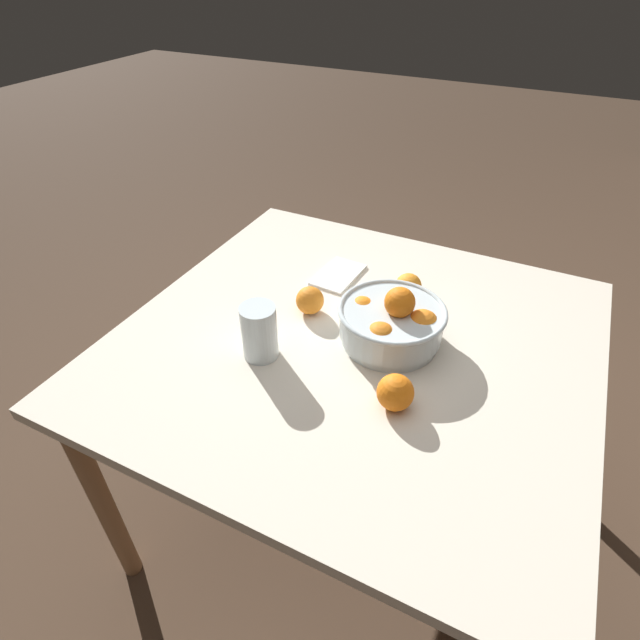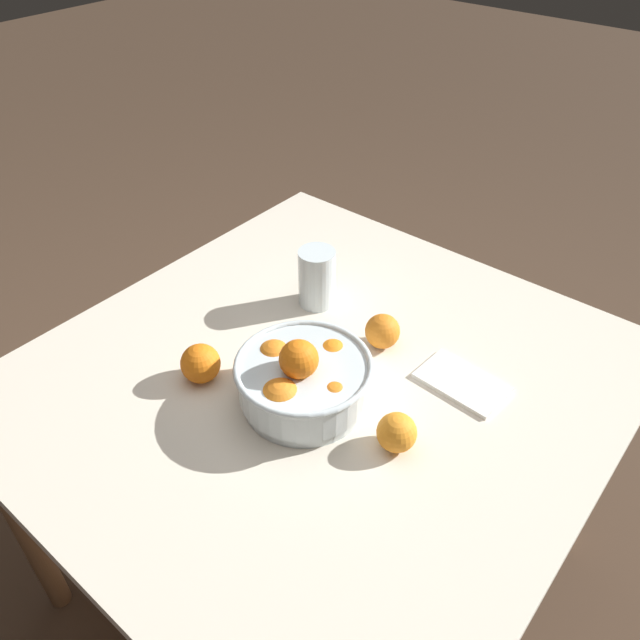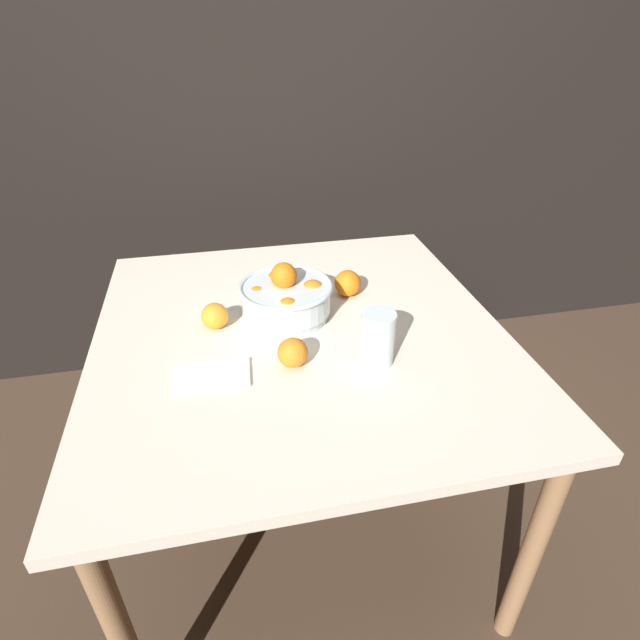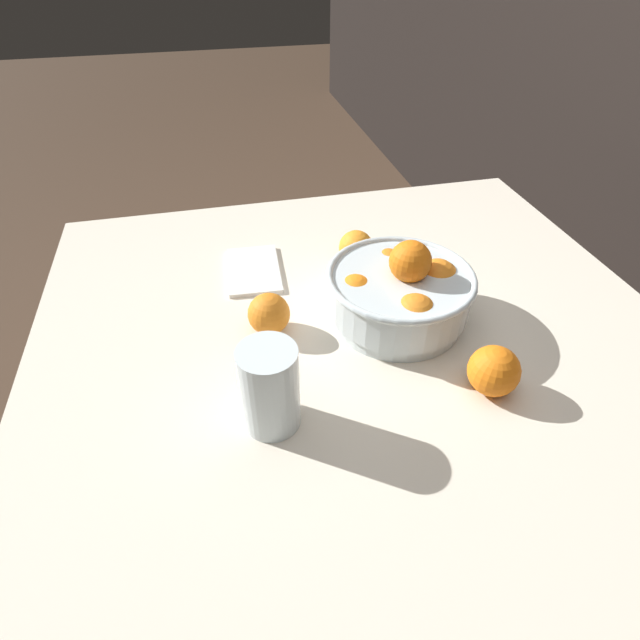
{
  "view_description": "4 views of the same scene",
  "coord_description": "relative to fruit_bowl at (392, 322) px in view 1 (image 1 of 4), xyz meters",
  "views": [
    {
      "loc": [
        0.86,
        0.32,
        1.48
      ],
      "look_at": [
        0.06,
        -0.07,
        0.79
      ],
      "focal_mm": 28.0,
      "sensor_mm": 36.0,
      "label": 1
    },
    {
      "loc": [
        -0.55,
        0.67,
        1.56
      ],
      "look_at": [
        0.06,
        -0.07,
        0.78
      ],
      "focal_mm": 35.0,
      "sensor_mm": 36.0,
      "label": 2
    },
    {
      "loc": [
        -0.17,
        -1.07,
        1.43
      ],
      "look_at": [
        0.04,
        -0.05,
        0.77
      ],
      "focal_mm": 28.0,
      "sensor_mm": 36.0,
      "label": 3
    },
    {
      "loc": [
        0.6,
        -0.21,
        1.27
      ],
      "look_at": [
        0.04,
        -0.08,
        0.8
      ],
      "focal_mm": 28.0,
      "sensor_mm": 36.0,
      "label": 4
    }
  ],
  "objects": [
    {
      "name": "ground_plane",
      "position": [
        0.02,
        -0.08,
        -0.77
      ],
      "size": [
        12.0,
        12.0,
        0.0
      ],
      "primitive_type": "plane",
      "color": "#4C3828"
    },
    {
      "name": "dining_table",
      "position": [
        0.02,
        -0.08,
        -0.13
      ],
      "size": [
        1.04,
        1.09,
        0.72
      ],
      "color": "beige",
      "rests_on": "ground_plane"
    },
    {
      "name": "fruit_bowl",
      "position": [
        0.0,
        0.0,
        0.0
      ],
      "size": [
        0.25,
        0.25,
        0.15
      ],
      "color": "silver",
      "rests_on": "dining_table"
    },
    {
      "name": "juice_glass",
      "position": [
        0.17,
        -0.25,
        0.0
      ],
      "size": [
        0.08,
        0.08,
        0.13
      ],
      "color": "#F4A314",
      "rests_on": "dining_table"
    },
    {
      "name": "orange_loose_near_bowl",
      "position": [
        0.19,
        0.08,
        -0.02
      ],
      "size": [
        0.08,
        0.08,
        0.08
      ],
      "primitive_type": "sphere",
      "color": "orange",
      "rests_on": "dining_table"
    },
    {
      "name": "orange_loose_front",
      "position": [
        -0.02,
        -0.22,
        -0.02
      ],
      "size": [
        0.07,
        0.07,
        0.07
      ],
      "primitive_type": "sphere",
      "color": "orange",
      "rests_on": "dining_table"
    },
    {
      "name": "orange_loose_aside",
      "position": [
        -0.19,
        -0.02,
        -0.02
      ],
      "size": [
        0.07,
        0.07,
        0.07
      ],
      "primitive_type": "sphere",
      "color": "orange",
      "rests_on": "dining_table"
    },
    {
      "name": "napkin",
      "position": [
        -0.2,
        -0.23,
        -0.05
      ],
      "size": [
        0.17,
        0.11,
        0.01
      ],
      "primitive_type": "cube",
      "rotation": [
        0.0,
        0.0,
        -0.06
      ],
      "color": "white",
      "rests_on": "dining_table"
    }
  ]
}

